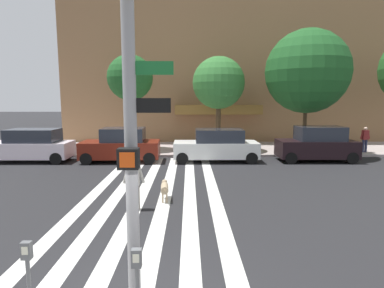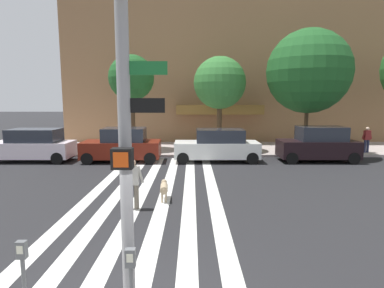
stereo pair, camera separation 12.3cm
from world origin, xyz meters
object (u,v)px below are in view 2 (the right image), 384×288
traffic_light_pole (124,100)px  pedestrian_bystander (367,138)px  parking_meter_curbside (131,282)px  parking_meter_second_along (23,272)px  street_tree_further (309,71)px  street_tree_nearest (132,78)px  street_tree_middle (220,83)px  parked_car_near_curb (33,145)px  parked_car_third_in_line (218,146)px  dog_on_leash (164,188)px  parked_car_behind_first (122,145)px  pedestrian_dog_walker (133,181)px  parked_car_fourth_in_line (318,145)px

traffic_light_pole → pedestrian_bystander: traffic_light_pole is taller
parking_meter_curbside → pedestrian_bystander: (12.01, 16.11, 0.05)m
parking_meter_second_along → street_tree_further: size_ratio=0.18×
parking_meter_curbside → street_tree_nearest: 18.10m
parking_meter_curbside → street_tree_middle: street_tree_middle is taller
pedestrian_bystander → street_tree_middle: bearing=173.9°
parked_car_near_curb → street_tree_further: size_ratio=0.58×
parking_meter_second_along → traffic_light_pole: bearing=-0.4°
traffic_light_pole → parked_car_third_in_line: traffic_light_pole is taller
street_tree_middle → dog_on_leash: (-2.80, -10.30, -4.13)m
parking_meter_curbside → parked_car_near_curb: (-8.21, 13.91, -0.11)m
dog_on_leash → parked_car_behind_first: bearing=112.8°
parked_car_third_in_line → street_tree_middle: 4.89m
parked_car_behind_first → parking_meter_curbside: bearing=-77.3°
parked_car_near_curb → parked_car_third_in_line: bearing=0.0°
parked_car_behind_first → pedestrian_bystander: size_ratio=2.69×
street_tree_nearest → street_tree_middle: size_ratio=1.02×
street_tree_nearest → street_tree_middle: (5.83, -0.28, -0.32)m
pedestrian_dog_walker → dog_on_leash: bearing=46.4°
parked_car_near_curb → street_tree_nearest: street_tree_nearest is taller
parked_car_third_in_line → street_tree_middle: street_tree_middle is taller
parked_car_third_in_line → pedestrian_dog_walker: size_ratio=2.91×
parked_car_behind_first → street_tree_nearest: street_tree_nearest is taller
parked_car_near_curb → street_tree_further: (16.27, 2.14, 4.32)m
parked_car_third_in_line → pedestrian_bystander: 9.96m
parked_car_third_in_line → parking_meter_curbside: bearing=-99.4°
pedestrian_dog_walker → street_tree_further: bearing=48.2°
parking_meter_second_along → street_tree_further: (9.68, 15.81, 4.21)m
parked_car_behind_first → street_tree_middle: (5.79, 3.21, 3.65)m
parking_meter_second_along → parked_car_behind_first: (-1.51, 13.67, -0.11)m
parked_car_third_in_line → street_tree_further: street_tree_further is taller
parking_meter_second_along → dog_on_leash: 6.77m
traffic_light_pole → street_tree_further: 17.87m
parking_meter_second_along → parked_car_third_in_line: parked_car_third_in_line is taller
traffic_light_pole → parked_car_fourth_in_line: bearing=59.3°
dog_on_leash → street_tree_nearest: bearing=105.9°
parking_meter_second_along → parked_car_third_in_line: bearing=74.0°
parked_car_fourth_in_line → street_tree_nearest: street_tree_nearest is taller
pedestrian_dog_walker → pedestrian_bystander: size_ratio=1.00×
traffic_light_pole → pedestrian_bystander: (12.09, 15.88, -2.44)m
parked_car_fourth_in_line → pedestrian_dog_walker: (-9.10, -8.05, -0.05)m
traffic_light_pole → parked_car_near_curb: size_ratio=1.30×
pedestrian_bystander → dog_on_leash: bearing=-142.6°
parking_meter_second_along → parked_car_near_curb: bearing=115.8°
parking_meter_curbside → street_tree_nearest: bearing=100.3°
pedestrian_bystander → pedestrian_dog_walker: bearing=-141.9°
pedestrian_dog_walker → parked_car_third_in_line: bearing=67.4°
pedestrian_bystander → parked_car_near_curb: bearing=-173.8°
parked_car_behind_first → parked_car_third_in_line: (5.43, -0.00, -0.02)m
parking_meter_curbside → parked_car_fourth_in_line: 16.07m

